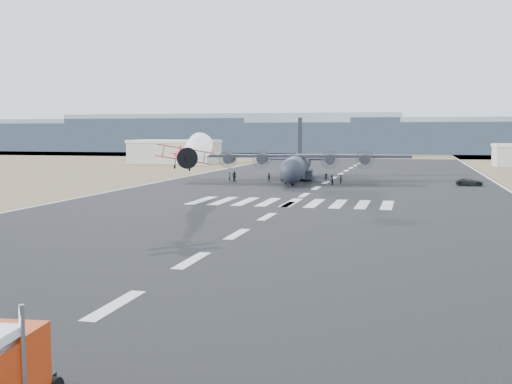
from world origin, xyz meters
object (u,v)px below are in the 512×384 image
at_px(transport_aircraft, 297,164).
at_px(crew_f, 234,177).
at_px(hangar_left, 175,151).
at_px(crew_c, 326,178).
at_px(crew_a, 341,179).
at_px(support_vehicle, 469,182).
at_px(crew_g, 230,177).
at_px(crew_h, 332,180).
at_px(aerobatic_biplane, 182,155).
at_px(crew_b, 269,178).
at_px(crew_d, 234,176).
at_px(crew_e, 285,179).

relative_size(transport_aircraft, crew_f, 26.45).
bearing_deg(transport_aircraft, crew_f, -161.52).
relative_size(hangar_left, crew_c, 15.25).
bearing_deg(transport_aircraft, crew_a, -39.79).
xyz_separation_m(transport_aircraft, support_vehicle, (30.25, -4.97, -2.44)).
bearing_deg(crew_g, crew_f, -66.63).
bearing_deg(crew_h, aerobatic_biplane, 13.33).
xyz_separation_m(crew_b, crew_f, (-6.50, 0.10, -0.04)).
relative_size(aerobatic_biplane, support_vehicle, 1.24).
bearing_deg(crew_f, crew_c, -126.21).
height_order(aerobatic_biplane, transport_aircraft, transport_aircraft).
bearing_deg(crew_b, crew_f, -35.32).
bearing_deg(aerobatic_biplane, crew_d, 85.40).
xyz_separation_m(crew_d, crew_f, (0.37, -1.53, -0.11)).
bearing_deg(crew_c, crew_b, 27.27).
distance_m(aerobatic_biplane, crew_e, 51.44).
bearing_deg(support_vehicle, aerobatic_biplane, 153.67).
xyz_separation_m(hangar_left, crew_a, (54.87, -63.15, -2.59)).
bearing_deg(crew_f, aerobatic_biplane, 148.41).
bearing_deg(crew_d, crew_g, -120.59).
distance_m(aerobatic_biplane, crew_c, 57.34).
bearing_deg(hangar_left, crew_h, -50.76).
bearing_deg(aerobatic_biplane, crew_e, 74.70).
bearing_deg(crew_h, transport_aircraft, -115.31).
distance_m(transport_aircraft, crew_g, 12.93).
distance_m(crew_a, crew_e, 9.78).
relative_size(crew_b, crew_f, 1.05).
xyz_separation_m(hangar_left, aerobatic_biplane, (45.62, -117.41, 3.34)).
bearing_deg(crew_b, support_vehicle, 145.92).
bearing_deg(crew_h, crew_d, -81.85).
relative_size(aerobatic_biplane, crew_c, 3.46).
xyz_separation_m(aerobatic_biplane, crew_e, (-0.02, 51.11, -5.82)).
relative_size(crew_a, crew_d, 0.92).
height_order(support_vehicle, crew_g, crew_g).
bearing_deg(crew_h, support_vehicle, 119.87).
bearing_deg(crew_d, crew_e, -51.59).
bearing_deg(transport_aircraft, crew_e, -99.57).
bearing_deg(crew_h, crew_a, 172.57).
xyz_separation_m(transport_aircraft, crew_b, (-4.23, -5.17, -2.25)).
height_order(aerobatic_biplane, crew_c, aerobatic_biplane).
height_order(support_vehicle, crew_h, crew_h).
xyz_separation_m(crew_c, crew_d, (-17.02, -0.22, 0.09)).
relative_size(crew_b, crew_g, 0.96).
bearing_deg(aerobatic_biplane, hangar_left, 95.92).
xyz_separation_m(transport_aircraft, crew_h, (7.49, -8.12, -2.24)).
relative_size(transport_aircraft, crew_c, 25.66).
relative_size(aerobatic_biplane, transport_aircraft, 0.13).
bearing_deg(crew_b, transport_aircraft, -163.70).
height_order(hangar_left, aerobatic_biplane, aerobatic_biplane).
bearing_deg(support_vehicle, crew_b, 93.15).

